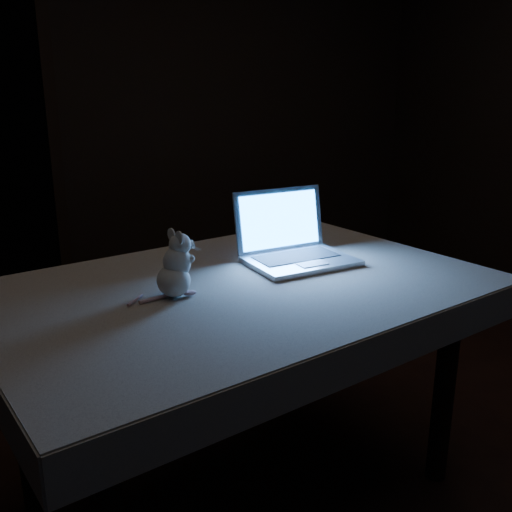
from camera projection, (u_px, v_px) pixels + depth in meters
name	position (u px, v px, depth m)	size (l,w,h in m)	color
floor	(288.00, 452.00, 2.30)	(5.00, 5.00, 0.00)	black
back_wall	(139.00, 103.00, 4.14)	(4.50, 0.04, 2.60)	black
table	(242.00, 393.00, 1.98)	(1.48, 0.95, 0.79)	black
tablecloth	(226.00, 301.00, 1.87)	(1.60, 1.07, 0.12)	#B9AB99
laptop	(302.00, 230.00, 2.02)	(0.37, 0.33, 0.25)	#B1B1B6
plush_mouse	(173.00, 264.00, 1.72)	(0.15, 0.15, 0.20)	silver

